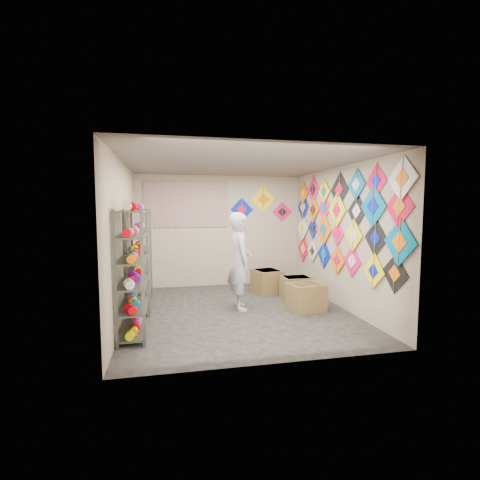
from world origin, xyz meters
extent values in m
plane|color=black|center=(0.00, 0.00, 0.00)|extent=(4.50, 4.50, 0.00)
plane|color=tan|center=(0.00, 2.25, 1.35)|extent=(4.00, 0.00, 4.00)
plane|color=tan|center=(0.00, -2.25, 1.35)|extent=(4.00, 0.00, 4.00)
plane|color=tan|center=(-2.00, 0.00, 1.35)|extent=(0.00, 4.50, 4.50)
plane|color=tan|center=(2.00, 0.00, 1.35)|extent=(0.00, 4.50, 4.50)
plane|color=#696259|center=(0.00, 0.00, 2.70)|extent=(4.50, 4.50, 0.00)
cube|color=#4C5147|center=(-1.78, -0.85, 0.95)|extent=(0.40, 1.10, 1.90)
cube|color=#4C5147|center=(-1.78, 0.45, 0.95)|extent=(0.40, 1.10, 1.90)
cylinder|color=#F11F98|center=(-1.78, -1.33, 1.04)|extent=(0.12, 0.10, 0.12)
cylinder|color=#FF6D00|center=(-1.78, -1.14, 1.04)|extent=(0.12, 0.10, 0.12)
cylinder|color=#FAD500|center=(-1.78, -0.95, 1.04)|extent=(0.12, 0.10, 0.12)
cylinder|color=silver|center=(-1.78, -0.75, 1.04)|extent=(0.12, 0.10, 0.12)
cylinder|color=red|center=(-1.78, -0.56, 1.04)|extent=(0.12, 0.10, 0.12)
cylinder|color=#731090|center=(-1.78, -0.37, 1.04)|extent=(0.12, 0.10, 0.12)
cylinder|color=#E4DE84|center=(-1.78, -0.03, 1.04)|extent=(0.12, 0.10, 0.12)
cylinder|color=#0D82A3|center=(-1.78, 0.16, 1.04)|extent=(0.12, 0.10, 0.12)
cylinder|color=#F11F98|center=(-1.78, 0.35, 1.04)|extent=(0.12, 0.10, 0.12)
cylinder|color=#FF6D00|center=(-1.78, 0.55, 1.04)|extent=(0.12, 0.10, 0.12)
cylinder|color=#FAD500|center=(-1.78, 0.74, 1.04)|extent=(0.12, 0.10, 0.12)
cylinder|color=silver|center=(-1.78, 0.93, 1.04)|extent=(0.12, 0.10, 0.12)
cube|color=black|center=(1.99, -1.76, 0.96)|extent=(0.01, 0.61, 0.61)
cube|color=#FFEF16|center=(1.97, -1.25, 0.90)|extent=(0.03, 0.59, 0.59)
cube|color=#FE0F65|center=(1.99, -0.55, 0.96)|extent=(0.03, 0.60, 0.60)
cube|color=orange|center=(1.97, -0.02, 0.90)|extent=(0.02, 0.58, 0.58)
cube|color=#061CC0|center=(1.99, 0.60, 0.93)|extent=(0.01, 0.62, 0.62)
cube|color=white|center=(1.97, 1.17, 0.94)|extent=(0.01, 0.54, 0.54)
cube|color=red|center=(1.99, 1.76, 0.92)|extent=(0.03, 0.67, 0.67)
cube|color=#0070A4|center=(1.97, -1.86, 1.43)|extent=(0.03, 0.72, 0.72)
cube|color=black|center=(1.99, -1.24, 1.43)|extent=(0.01, 0.62, 0.62)
cube|color=#FFEF16|center=(1.97, -0.59, 1.43)|extent=(0.01, 0.59, 0.59)
cube|color=#FE0F65|center=(1.99, 0.02, 1.42)|extent=(0.03, 0.50, 0.50)
cube|color=orange|center=(1.97, 0.62, 1.46)|extent=(0.02, 0.71, 0.71)
cube|color=#061CC0|center=(1.99, 1.20, 1.46)|extent=(0.01, 0.54, 0.54)
cube|color=white|center=(1.97, 1.77, 1.43)|extent=(0.03, 0.64, 0.64)
cube|color=red|center=(1.99, -1.79, 1.94)|extent=(0.04, 0.63, 0.63)
cube|color=#0070A4|center=(1.97, -1.17, 1.94)|extent=(0.01, 0.70, 0.70)
cube|color=black|center=(1.99, -0.65, 1.86)|extent=(0.03, 0.62, 0.62)
cube|color=#FFEF16|center=(1.97, 0.04, 1.87)|extent=(0.02, 0.70, 0.70)
cube|color=#FE0F65|center=(1.99, 0.63, 1.92)|extent=(0.03, 0.58, 0.58)
cube|color=orange|center=(1.97, 1.16, 1.88)|extent=(0.01, 0.60, 0.60)
cube|color=#061CC0|center=(1.99, 1.80, 1.94)|extent=(0.03, 0.70, 0.70)
cube|color=white|center=(1.97, -1.85, 2.33)|extent=(0.04, 0.65, 0.65)
cube|color=red|center=(1.99, -1.20, 2.34)|extent=(0.03, 0.57, 0.57)
cube|color=#0070A4|center=(1.97, -0.64, 2.32)|extent=(0.03, 0.57, 0.57)
cube|color=black|center=(1.99, 0.00, 2.26)|extent=(0.04, 0.72, 0.71)
cube|color=#FFEF16|center=(1.97, 0.63, 2.25)|extent=(0.02, 0.54, 0.54)
cube|color=#FE0F65|center=(1.99, 1.23, 2.33)|extent=(0.02, 0.66, 0.66)
cube|color=orange|center=(1.97, 1.78, 2.26)|extent=(0.02, 0.58, 0.58)
cube|color=#061CC0|center=(0.55, 2.24, 1.87)|extent=(0.58, 0.02, 0.58)
cube|color=#FFEF16|center=(1.10, 2.24, 2.13)|extent=(0.64, 0.02, 0.64)
cube|color=#FE0F65|center=(1.60, 2.24, 1.81)|extent=(0.51, 0.02, 0.51)
cube|color=#614391|center=(-0.80, 2.23, 2.00)|extent=(2.00, 0.01, 1.10)
imported|color=silver|center=(0.06, 0.14, 0.92)|extent=(0.69, 0.48, 1.83)
cube|color=brown|center=(1.24, -0.23, 0.26)|extent=(0.69, 0.61, 0.51)
cube|color=brown|center=(1.36, 0.55, 0.24)|extent=(0.60, 0.49, 0.48)
cube|color=brown|center=(0.91, 1.21, 0.26)|extent=(0.67, 0.71, 0.53)
camera|label=1|loc=(-1.26, -6.19, 1.91)|focal=26.00mm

